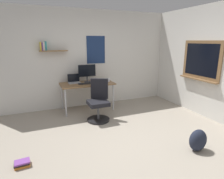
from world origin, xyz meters
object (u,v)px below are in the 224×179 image
at_px(keyboard, 85,84).
at_px(computer_mouse, 96,82).
at_px(book_stack_on_floor, 22,164).
at_px(laptop, 74,81).
at_px(monitor_primary, 87,72).
at_px(backpack, 198,140).
at_px(desk, 87,86).
at_px(office_chair, 99,103).
at_px(coffee_mug, 108,80).

distance_m(keyboard, computer_mouse, 0.28).
bearing_deg(keyboard, book_stack_on_floor, -128.36).
bearing_deg(laptop, monitor_primary, -8.06).
relative_size(keyboard, backpack, 0.98).
height_order(desk, laptop, laptop).
bearing_deg(monitor_primary, office_chair, -88.76).
relative_size(laptop, computer_mouse, 2.98).
height_order(office_chair, monitor_primary, monitor_primary).
relative_size(monitor_primary, backpack, 1.23).
bearing_deg(keyboard, laptop, 134.37).
relative_size(desk, monitor_primary, 2.93).
bearing_deg(monitor_primary, computer_mouse, -47.68).
distance_m(laptop, monitor_primary, 0.41).
bearing_deg(desk, keyboard, -128.70).
distance_m(monitor_primary, computer_mouse, 0.37).
xyz_separation_m(office_chair, backpack, (1.11, -1.87, -0.22)).
bearing_deg(keyboard, backpack, -64.19).
bearing_deg(coffee_mug, book_stack_on_floor, -137.97).
relative_size(office_chair, keyboard, 2.57).
relative_size(monitor_primary, keyboard, 1.25).
distance_m(laptop, keyboard, 0.34).
distance_m(desk, book_stack_on_floor, 2.56).
bearing_deg(laptop, backpack, -62.22).
bearing_deg(desk, monitor_primary, 72.86).
bearing_deg(book_stack_on_floor, monitor_primary, 52.55).
relative_size(desk, laptop, 4.39).
distance_m(office_chair, laptop, 1.05).
height_order(desk, office_chair, office_chair).
height_order(backpack, book_stack_on_floor, backpack).
xyz_separation_m(office_chair, coffee_mug, (0.53, 0.72, 0.36)).
xyz_separation_m(laptop, computer_mouse, (0.52, -0.24, -0.04)).
bearing_deg(monitor_primary, laptop, 171.94).
xyz_separation_m(coffee_mug, backpack, (0.58, -2.59, -0.58)).
bearing_deg(backpack, computer_mouse, 110.47).
bearing_deg(monitor_primary, keyboard, -117.60).
bearing_deg(office_chair, backpack, -59.36).
distance_m(coffee_mug, backpack, 2.72).
height_order(desk, backpack, desk).
distance_m(desk, backpack, 2.91).
bearing_deg(coffee_mug, office_chair, -126.25).
relative_size(monitor_primary, coffee_mug, 5.04).
bearing_deg(computer_mouse, coffee_mug, 7.72).
bearing_deg(computer_mouse, backpack, -69.53).
distance_m(desk, laptop, 0.37).
relative_size(office_chair, laptop, 3.06).
distance_m(office_chair, coffee_mug, 0.96).
relative_size(computer_mouse, coffee_mug, 1.13).
distance_m(office_chair, book_stack_on_floor, 2.03).
xyz_separation_m(desk, office_chair, (0.05, -0.76, -0.25)).
distance_m(keyboard, coffee_mug, 0.65).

